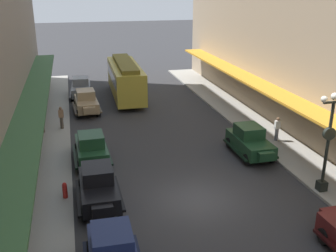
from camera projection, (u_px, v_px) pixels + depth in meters
The scene contains 15 objects.
ground_plane at pixel (197, 199), 19.73m from camera, with size 200.00×200.00×0.00m, color #2D2D30.
sidewalk_left at pixel (40, 218), 18.01m from camera, with size 3.00×60.00×0.15m, color #99968E.
sidewalk_right at pixel (329, 181), 21.41m from camera, with size 3.00×60.00×0.15m, color #99968E.
parked_car_0 at pixel (86, 101), 32.86m from camera, with size 2.31×4.32×1.84m.
parked_car_1 at pixel (91, 147), 23.66m from camera, with size 2.24×4.30×1.84m.
parked_car_2 at pixel (250, 140), 24.64m from camera, with size 2.15×4.26×1.84m.
parked_car_3 at pixel (98, 185), 19.15m from camera, with size 2.16×4.27×1.84m.
parked_car_6 at pixel (81, 87), 37.29m from camera, with size 2.30×4.32×1.84m.
streetcar at pixel (125, 78), 36.65m from camera, with size 2.72×9.65×3.46m.
lamp_post_with_clock at pixel (328, 139), 19.37m from camera, with size 1.42×0.44×5.16m.
fire_hydrant at pixel (65, 190), 19.49m from camera, with size 0.24×0.24×0.82m.
pedestrian_0 at pixel (42, 121), 27.91m from camera, with size 0.36×0.28×1.67m.
pedestrian_1 at pixel (33, 149), 23.16m from camera, with size 0.36×0.28×1.67m.
pedestrian_2 at pixel (277, 129), 26.48m from camera, with size 0.36×0.24×1.64m.
pedestrian_3 at pixel (61, 117), 28.73m from camera, with size 0.36×0.24×1.64m.
Camera 1 is at (-5.57, -16.47, 10.13)m, focal length 42.35 mm.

